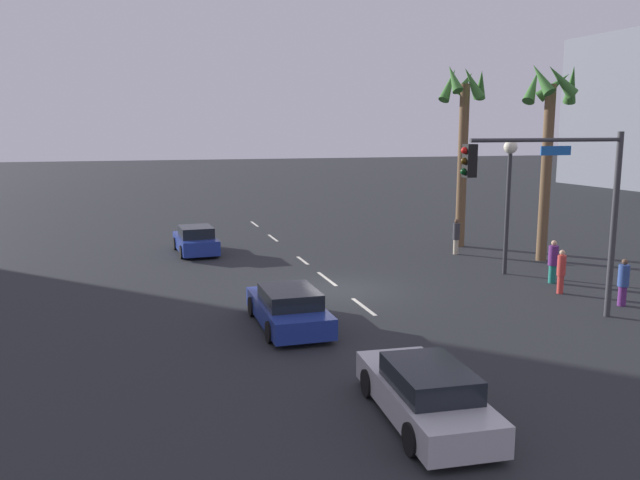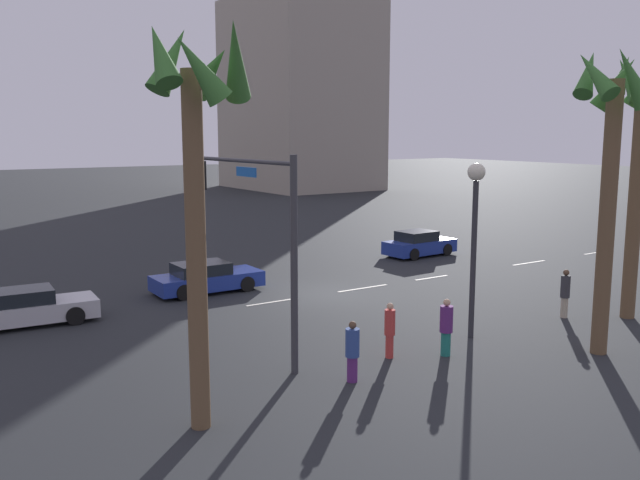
% 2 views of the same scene
% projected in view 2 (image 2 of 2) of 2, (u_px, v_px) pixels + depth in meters
% --- Properties ---
extents(ground_plane, '(220.00, 220.00, 0.00)m').
position_uv_depth(ground_plane, '(327.00, 294.00, 27.94)').
color(ground_plane, '#232628').
extents(lane_stripe_0, '(2.33, 0.14, 0.01)m').
position_uv_depth(lane_stripe_0, '(598.00, 252.00, 37.59)').
color(lane_stripe_0, silver).
rests_on(lane_stripe_0, ground_plane).
extents(lane_stripe_1, '(2.38, 0.14, 0.01)m').
position_uv_depth(lane_stripe_1, '(529.00, 263.00, 34.56)').
color(lane_stripe_1, silver).
rests_on(lane_stripe_1, ground_plane).
extents(lane_stripe_2, '(1.92, 0.14, 0.01)m').
position_uv_depth(lane_stripe_2, '(432.00, 278.00, 31.02)').
color(lane_stripe_2, silver).
rests_on(lane_stripe_2, ground_plane).
extents(lane_stripe_3, '(2.56, 0.14, 0.01)m').
position_uv_depth(lane_stripe_3, '(363.00, 288.00, 28.92)').
color(lane_stripe_3, silver).
rests_on(lane_stripe_3, ground_plane).
extents(lane_stripe_4, '(2.29, 0.14, 0.01)m').
position_uv_depth(lane_stripe_4, '(273.00, 302.00, 26.57)').
color(lane_stripe_4, silver).
rests_on(lane_stripe_4, ground_plane).
extents(car_0, '(4.51, 1.95, 1.26)m').
position_uv_depth(car_0, '(206.00, 278.00, 28.20)').
color(car_0, navy).
rests_on(car_0, ground_plane).
extents(car_1, '(4.58, 1.99, 1.27)m').
position_uv_depth(car_1, '(26.00, 308.00, 23.33)').
color(car_1, '#B7B7BC').
rests_on(car_1, ground_plane).
extents(car_2, '(4.07, 2.03, 1.36)m').
position_uv_depth(car_2, '(419.00, 244.00, 36.49)').
color(car_2, navy).
rests_on(car_2, ground_plane).
extents(traffic_signal, '(0.62, 5.84, 6.00)m').
position_uv_depth(traffic_signal, '(255.00, 218.00, 19.71)').
color(traffic_signal, '#38383D').
rests_on(traffic_signal, ground_plane).
extents(streetlamp, '(0.56, 0.56, 5.63)m').
position_uv_depth(streetlamp, '(475.00, 215.00, 21.41)').
color(streetlamp, '#2D2D33').
rests_on(streetlamp, ground_plane).
extents(pedestrian_0, '(0.47, 0.47, 1.75)m').
position_uv_depth(pedestrian_0, '(565.00, 292.00, 24.23)').
color(pedestrian_0, '#B2A58C').
rests_on(pedestrian_0, ground_plane).
extents(pedestrian_1, '(0.45, 0.45, 1.66)m').
position_uv_depth(pedestrian_1, '(352.00, 350.00, 17.96)').
color(pedestrian_1, '#59266B').
rests_on(pedestrian_1, ground_plane).
extents(pedestrian_2, '(0.53, 0.53, 1.73)m').
position_uv_depth(pedestrian_2, '(446.00, 326.00, 20.08)').
color(pedestrian_2, '#1E7266').
rests_on(pedestrian_2, ground_plane).
extents(pedestrian_3, '(0.42, 0.42, 1.66)m').
position_uv_depth(pedestrian_3, '(390.00, 329.00, 19.88)').
color(pedestrian_3, '#BF3833').
rests_on(pedestrian_3, ground_plane).
extents(palm_tree_0, '(2.54, 2.45, 9.35)m').
position_uv_depth(palm_tree_0, '(639.00, 136.00, 23.42)').
color(palm_tree_0, brown).
rests_on(palm_tree_0, ground_plane).
extents(palm_tree_1, '(2.48, 2.44, 8.96)m').
position_uv_depth(palm_tree_1, '(197.00, 141.00, 14.32)').
color(palm_tree_1, brown).
rests_on(palm_tree_1, ground_plane).
extents(palm_tree_2, '(2.55, 2.58, 9.06)m').
position_uv_depth(palm_tree_2, '(612.00, 138.00, 19.43)').
color(palm_tree_2, brown).
rests_on(palm_tree_2, ground_plane).
extents(building_1, '(13.60, 17.27, 22.14)m').
position_uv_depth(building_1, '(300.00, 94.00, 79.95)').
color(building_1, '#9E9384').
rests_on(building_1, ground_plane).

